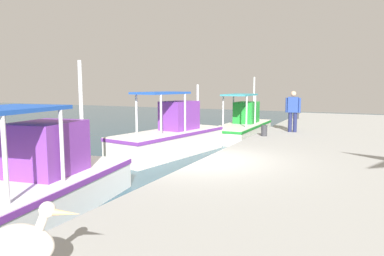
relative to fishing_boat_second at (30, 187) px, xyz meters
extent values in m
cube|color=white|center=(-0.11, -0.02, -0.25)|extent=(5.71, 2.87, 0.79)
cube|color=#723399|center=(-0.11, -0.02, 0.07)|extent=(5.75, 2.92, 0.12)
cube|color=#723399|center=(0.57, 0.09, 0.73)|extent=(1.70, 1.45, 1.16)
cylinder|color=silver|center=(-1.20, -0.91, 0.88)|extent=(0.08, 0.08, 1.47)
cylinder|color=silver|center=(0.25, -0.68, 0.88)|extent=(0.08, 0.08, 1.47)
cylinder|color=silver|center=(0.02, 0.72, 0.88)|extent=(0.08, 0.08, 1.47)
cube|color=#1E4CB2|center=(-0.59, -0.10, 1.65)|extent=(2.42, 1.82, 0.08)
cylinder|color=silver|center=(1.91, 0.31, 1.44)|extent=(0.10, 0.10, 2.58)
cube|color=silver|center=(7.07, 0.62, -0.17)|extent=(5.56, 2.56, 0.95)
cube|color=#723399|center=(7.07, 0.62, 0.23)|extent=(5.61, 2.61, 0.12)
cube|color=#723399|center=(7.73, 0.51, 0.89)|extent=(1.65, 1.26, 1.16)
cylinder|color=silver|center=(5.78, 0.23, 1.04)|extent=(0.08, 0.08, 1.47)
cylinder|color=silver|center=(5.98, 1.40, 1.04)|extent=(0.08, 0.08, 1.47)
cylinder|color=silver|center=(7.21, -0.01, 1.04)|extent=(0.08, 0.08, 1.47)
cylinder|color=silver|center=(7.41, 1.17, 1.04)|extent=(0.08, 0.08, 1.47)
cube|color=#1E4CB2|center=(6.60, 0.70, 1.82)|extent=(2.34, 1.59, 0.08)
cylinder|color=silver|center=(9.05, 0.29, 1.22)|extent=(0.10, 0.10, 1.83)
torus|color=orange|center=(7.73, 1.08, 0.89)|extent=(0.55, 0.19, 0.54)
cube|color=silver|center=(12.92, -0.56, -0.29)|extent=(6.03, 1.78, 0.72)
cube|color=#1E8C2D|center=(12.92, -0.56, -0.01)|extent=(6.07, 1.82, 0.12)
cube|color=#1E8C2D|center=(13.67, -0.55, 0.64)|extent=(1.69, 1.05, 1.14)
cylinder|color=silver|center=(11.57, -1.18, 0.83)|extent=(0.08, 0.08, 1.51)
cylinder|color=silver|center=(11.56, 0.03, 0.83)|extent=(0.08, 0.08, 1.51)
cylinder|color=silver|center=(13.19, -1.16, 0.83)|extent=(0.08, 0.08, 1.51)
cylinder|color=silver|center=(13.18, 0.04, 0.83)|extent=(0.08, 0.08, 1.51)
cube|color=teal|center=(12.38, -0.57, 1.63)|extent=(2.45, 1.29, 0.08)
cylinder|color=silver|center=(15.17, -0.54, 1.33)|extent=(0.10, 0.10, 2.52)
torus|color=orange|center=(13.67, 0.02, 0.64)|extent=(0.54, 0.11, 0.54)
ellipsoid|color=white|center=(-2.68, -3.13, 0.52)|extent=(0.47, 0.70, 0.40)
ellipsoid|color=silver|center=(-2.69, -3.08, 0.58)|extent=(0.49, 0.62, 0.28)
cylinder|color=white|center=(-2.63, -3.32, 0.74)|extent=(0.13, 0.21, 0.27)
sphere|color=white|center=(-2.61, -3.40, 0.90)|extent=(0.19, 0.19, 0.16)
cone|color=#F2B272|center=(-2.56, -3.59, 0.88)|extent=(0.14, 0.31, 0.07)
cylinder|color=#1E234C|center=(10.11, -3.71, 0.57)|extent=(0.16, 0.16, 0.82)
cylinder|color=#1E234C|center=(10.09, -3.51, 0.57)|extent=(0.16, 0.16, 0.82)
cube|color=navy|center=(10.10, -3.61, 1.30)|extent=(0.28, 0.44, 0.65)
cylinder|color=navy|center=(10.12, -3.87, 1.28)|extent=(0.10, 0.10, 0.61)
cylinder|color=navy|center=(10.08, -3.35, 1.28)|extent=(0.10, 0.10, 0.61)
sphere|color=tan|center=(10.10, -3.61, 1.76)|extent=(0.22, 0.22, 0.22)
cylinder|color=#333338|center=(8.40, -2.83, 0.37)|extent=(0.23, 0.23, 0.42)
cylinder|color=#333338|center=(16.25, -2.83, 0.39)|extent=(0.23, 0.23, 0.47)
camera|label=1|loc=(-5.01, -6.09, 2.10)|focal=33.05mm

